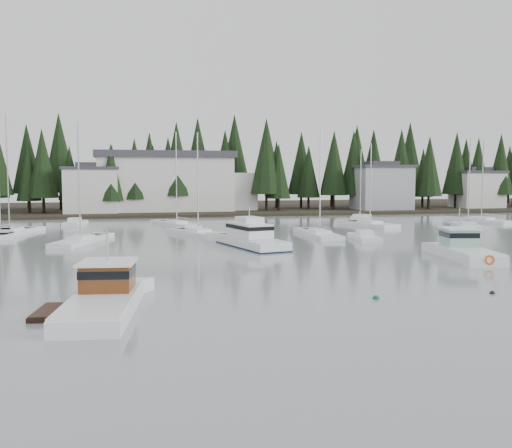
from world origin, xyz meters
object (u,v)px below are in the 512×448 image
Objects in this scene: lobster_boat_brown at (102,301)px; sailboat_9 at (81,243)px; sailboat_8 at (468,228)px; runabout_3 at (75,224)px; sailboat_12 at (10,234)px; sailboat_3 at (370,226)px; harbor_inn at (177,182)px; house_west at (91,189)px; lobster_boat_teal at (464,252)px; cabin_cruiser_center at (251,240)px; sailboat_0 at (177,226)px; sailboat_5 at (360,219)px; sailboat_10 at (481,222)px; house_east_a at (381,186)px; sailboat_4 at (320,236)px; sailboat_11 at (1,235)px; house_east_b at (477,188)px; sailboat_2 at (198,235)px; runabout_1 at (365,239)px.

sailboat_9 reaches higher than lobster_boat_brown.
lobster_boat_brown is 58.65m from sailboat_8.
runabout_3 is (-50.98, 16.27, 0.06)m from sailboat_8.
sailboat_12 is (-12.31, 41.56, -0.44)m from lobster_boat_brown.
harbor_inn is at bearing 16.10° from sailboat_3.
house_west reaches higher than lobster_boat_teal.
lobster_boat_brown is 0.88× the size of cabin_cruiser_center.
harbor_inn is 2.20× the size of sailboat_0.
sailboat_5 is 2.12× the size of runabout_3.
house_east_a is at bearing -6.01° from sailboat_10.
sailboat_5 is at bearing -61.38° from sailboat_12.
sailboat_3 is at bearing -55.56° from harbor_inn.
harbor_inn is 28.97m from sailboat_0.
sailboat_5 reaches higher than house_west.
sailboat_4 is (-5.89, 19.36, -0.50)m from lobster_boat_teal.
sailboat_4 is 36.38m from sailboat_11.
cabin_cruiser_center is 0.75× the size of sailboat_12.
sailboat_3 reaches higher than house_east_b.
lobster_boat_teal is 0.76× the size of sailboat_3.
sailboat_8 is at bearing -36.19° from house_west.
lobster_boat_teal is 0.72× the size of sailboat_4.
sailboat_9 is (-74.38, -44.48, -4.34)m from house_east_b.
sailboat_10 is (52.50, 46.55, -0.45)m from lobster_boat_brown.
sailboat_8 is (35.72, 1.59, 0.01)m from sailboat_2.
sailboat_8 is at bearing -124.81° from house_east_b.
sailboat_10 is at bearing -41.12° from lobster_boat_brown.
runabout_1 is at bearing -117.84° from sailboat_11.
sailboat_11 reaches higher than harbor_inn.
sailboat_8 is (-26.08, -37.52, -4.33)m from house_east_b.
house_east_a is at bearing -45.62° from sailboat_3.
runabout_3 is at bearing -93.02° from house_west.
sailboat_0 is at bearing 47.58° from runabout_1.
house_east_a is at bearing -1.06° from house_west.
runabout_3 is at bearing 96.03° from sailboat_8.
harbor_inn is 2.04× the size of sailboat_12.
sailboat_12 is at bearing 76.77° from sailboat_4.
sailboat_2 is at bearing -48.35° from sailboat_9.
house_east_b is 0.71× the size of sailboat_0.
house_east_b is at bearing -40.58° from sailboat_9.
sailboat_10 is at bearing -113.29° from sailboat_0.
sailboat_0 reaches higher than cabin_cruiser_center.
sailboat_11 is at bearing 66.45° from lobster_boat_teal.
sailboat_3 is at bearing -171.05° from sailboat_5.
sailboat_5 is 17.97m from sailboat_10.
sailboat_11 is at bearing 79.36° from runabout_1.
sailboat_2 is (14.20, -38.11, -4.59)m from house_west.
house_west is 0.82× the size of sailboat_5.
cabin_cruiser_center is 28.10m from sailboat_3.
harbor_inn is 3.30× the size of lobster_boat_teal.
sailboat_10 is at bearing -74.44° from cabin_cruiser_center.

